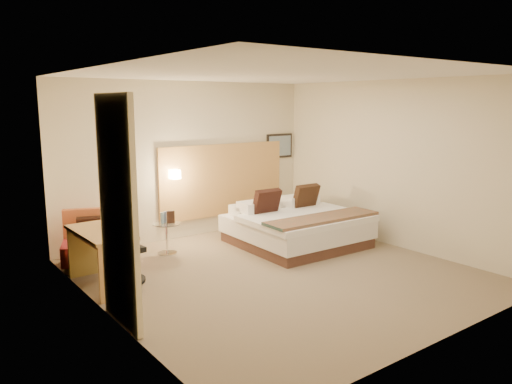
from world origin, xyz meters
TOP-DOWN VIEW (x-y plane):
  - floor at (0.00, 0.00)m, footprint 4.80×5.00m
  - ceiling at (0.00, 0.00)m, footprint 4.80×5.00m
  - wall_back at (0.00, 2.51)m, footprint 4.80×0.02m
  - wall_front at (0.00, -2.51)m, footprint 4.80×0.02m
  - wall_left at (-2.41, 0.00)m, footprint 0.02×5.00m
  - wall_right at (2.41, 0.00)m, footprint 0.02×5.00m
  - headboard_panel at (0.70, 2.47)m, footprint 2.60×0.04m
  - art_frame at (2.02, 2.48)m, footprint 0.62×0.03m
  - art_canvas at (2.02, 2.46)m, footprint 0.54×0.01m
  - lamp_arm at (-0.35, 2.42)m, footprint 0.02×0.12m
  - lamp_shade at (-0.35, 2.36)m, footprint 0.15×0.15m
  - curtain at (-2.36, -0.25)m, footprint 0.06×0.90m
  - bottle_a at (-0.88, 1.79)m, footprint 0.06×0.06m
  - bottle_b at (-0.81, 1.83)m, footprint 0.06×0.06m
  - menu_folder at (-0.75, 1.75)m, footprint 0.12×0.07m
  - bed at (1.14, 0.96)m, footprint 1.99×1.94m
  - lounge_chair at (-1.97, 1.92)m, footprint 0.94×0.89m
  - side_table at (-0.82, 1.77)m, footprint 0.53×0.53m
  - desk at (-2.11, 0.98)m, footprint 0.57×1.19m
  - desk_chair at (-1.85, 0.97)m, footprint 0.57×0.57m

SIDE VIEW (x-z plane):
  - floor at x=0.00m, z-range -0.02..0.00m
  - side_table at x=-0.82m, z-range 0.03..0.51m
  - bed at x=1.14m, z-range -0.17..0.78m
  - lounge_chair at x=-1.97m, z-range -0.08..0.72m
  - desk_chair at x=-1.85m, z-range -0.08..0.81m
  - bottle_a at x=-0.88m, z-range 0.49..0.66m
  - bottle_b at x=-0.81m, z-range 0.49..0.66m
  - desk at x=-2.11m, z-range 0.21..0.95m
  - menu_folder at x=-0.75m, z-range 0.49..0.68m
  - headboard_panel at x=0.70m, z-range 0.30..1.60m
  - lamp_arm at x=-0.35m, z-range 1.14..1.16m
  - lamp_shade at x=-0.35m, z-range 1.07..1.22m
  - curtain at x=-2.36m, z-range 0.01..2.43m
  - wall_back at x=0.00m, z-range 0.00..2.70m
  - wall_front at x=0.00m, z-range 0.00..2.70m
  - wall_left at x=-2.41m, z-range 0.00..2.70m
  - wall_right at x=2.41m, z-range 0.00..2.70m
  - art_frame at x=2.02m, z-range 1.27..1.73m
  - art_canvas at x=2.02m, z-range 1.30..1.70m
  - ceiling at x=0.00m, z-range 2.70..2.72m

